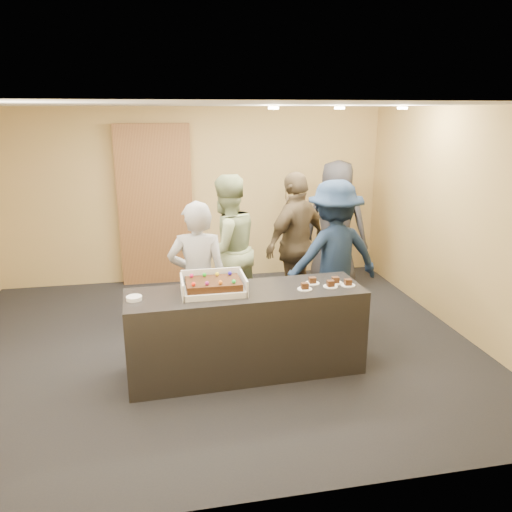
% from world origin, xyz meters
% --- Properties ---
extents(room, '(6.04, 6.00, 2.70)m').
position_xyz_m(room, '(0.00, 0.00, 1.35)').
color(room, black).
rests_on(room, ground).
extents(serving_counter, '(2.43, 0.79, 0.90)m').
position_xyz_m(serving_counter, '(0.26, -0.68, 0.45)').
color(serving_counter, black).
rests_on(serving_counter, floor).
extents(storage_cabinet, '(1.12, 0.15, 2.46)m').
position_xyz_m(storage_cabinet, '(-0.61, 2.41, 1.23)').
color(storage_cabinet, brown).
rests_on(storage_cabinet, floor).
extents(cake_box, '(0.63, 0.44, 0.19)m').
position_xyz_m(cake_box, '(-0.07, -0.65, 0.94)').
color(cake_box, white).
rests_on(cake_box, serving_counter).
extents(sheet_cake, '(0.54, 0.37, 0.11)m').
position_xyz_m(sheet_cake, '(-0.07, -0.68, 1.00)').
color(sheet_cake, '#361F0C').
rests_on(sheet_cake, cake_box).
extents(plate_stack, '(0.15, 0.15, 0.04)m').
position_xyz_m(plate_stack, '(-0.83, -0.73, 0.92)').
color(plate_stack, white).
rests_on(plate_stack, serving_counter).
extents(slice_a, '(0.15, 0.15, 0.07)m').
position_xyz_m(slice_a, '(0.85, -0.76, 0.92)').
color(slice_a, white).
rests_on(slice_a, serving_counter).
extents(slice_b, '(0.15, 0.15, 0.07)m').
position_xyz_m(slice_b, '(0.98, -0.60, 0.92)').
color(slice_b, white).
rests_on(slice_b, serving_counter).
extents(slice_c, '(0.15, 0.15, 0.07)m').
position_xyz_m(slice_c, '(1.13, -0.74, 0.92)').
color(slice_c, white).
rests_on(slice_c, serving_counter).
extents(slice_d, '(0.15, 0.15, 0.07)m').
position_xyz_m(slice_d, '(1.22, -0.64, 0.92)').
color(slice_d, white).
rests_on(slice_d, serving_counter).
extents(slice_e, '(0.15, 0.15, 0.07)m').
position_xyz_m(slice_e, '(1.32, -0.73, 0.92)').
color(slice_e, white).
rests_on(slice_e, serving_counter).
extents(person_server_grey, '(0.69, 0.50, 1.75)m').
position_xyz_m(person_server_grey, '(-0.18, -0.23, 0.88)').
color(person_server_grey, '#9C9CA1').
rests_on(person_server_grey, floor).
extents(person_sage_man, '(1.14, 1.04, 1.90)m').
position_xyz_m(person_sage_man, '(0.25, 0.69, 0.95)').
color(person_sage_man, '#909F6F').
rests_on(person_sage_man, floor).
extents(person_navy_man, '(1.27, 0.82, 1.86)m').
position_xyz_m(person_navy_man, '(1.50, 0.22, 0.93)').
color(person_navy_man, '#162641').
rests_on(person_navy_man, floor).
extents(person_brown_extra, '(1.18, 1.03, 1.90)m').
position_xyz_m(person_brown_extra, '(1.19, 0.79, 0.95)').
color(person_brown_extra, brown).
rests_on(person_brown_extra, floor).
extents(person_dark_suit, '(1.14, 1.06, 1.96)m').
position_xyz_m(person_dark_suit, '(2.02, 1.58, 0.98)').
color(person_dark_suit, '#26262B').
rests_on(person_dark_suit, floor).
extents(ceiling_spotlights, '(1.72, 0.12, 0.03)m').
position_xyz_m(ceiling_spotlights, '(1.60, 0.50, 2.67)').
color(ceiling_spotlights, '#FFEAC6').
rests_on(ceiling_spotlights, ceiling).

